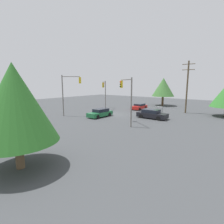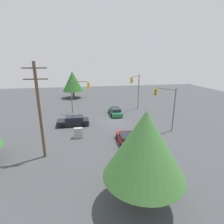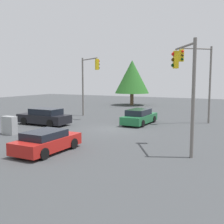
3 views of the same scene
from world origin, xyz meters
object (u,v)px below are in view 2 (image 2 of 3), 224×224
object	(u,v)px
traffic_signal_main	(136,87)
traffic_signal_cross	(78,91)
sedan_green	(115,111)
sedan_dark	(73,121)
traffic_signal_aux	(166,101)
sedan_red	(127,139)
electrical_cabinet	(78,133)

from	to	relation	value
traffic_signal_main	traffic_signal_cross	xyz separation A→B (m)	(-11.19, -0.85, -0.33)
sedan_green	traffic_signal_main	world-z (taller)	traffic_signal_main
sedan_dark	traffic_signal_main	bearing A→B (deg)	-60.53
sedan_green	traffic_signal_cross	world-z (taller)	traffic_signal_cross
sedan_green	traffic_signal_cross	xyz separation A→B (m)	(-6.53, 1.77, 3.70)
traffic_signal_main	traffic_signal_aux	distance (m)	10.50
sedan_dark	sedan_green	size ratio (longest dim) A/B	1.02
traffic_signal_cross	traffic_signal_aux	distance (m)	15.63
sedan_dark	sedan_red	xyz separation A→B (m)	(6.52, -7.31, -0.10)
traffic_signal_aux	electrical_cabinet	distance (m)	13.00
sedan_red	sedan_dark	bearing A→B (deg)	131.74
sedan_green	electrical_cabinet	xyz separation A→B (m)	(-6.66, -8.87, 0.02)
electrical_cabinet	traffic_signal_cross	bearing A→B (deg)	89.29
traffic_signal_main	traffic_signal_aux	size ratio (longest dim) A/B	1.14
sedan_red	sedan_green	world-z (taller)	sedan_green
sedan_dark	traffic_signal_cross	size ratio (longest dim) A/B	0.75
traffic_signal_aux	sedan_green	bearing A→B (deg)	4.73
sedan_dark	sedan_green	bearing A→B (deg)	-60.43
sedan_green	electrical_cabinet	distance (m)	11.10
sedan_red	traffic_signal_main	xyz separation A→B (m)	(5.55, 14.13, 4.09)
sedan_green	traffic_signal_aux	xyz separation A→B (m)	(5.82, -7.81, 3.50)
sedan_red	traffic_signal_aux	size ratio (longest dim) A/B	0.68
sedan_dark	traffic_signal_aux	size ratio (longest dim) A/B	0.78
electrical_cabinet	sedan_green	bearing A→B (deg)	53.11
sedan_red	sedan_green	bearing A→B (deg)	85.60
sedan_dark	sedan_red	distance (m)	9.80
sedan_dark	sedan_green	xyz separation A→B (m)	(7.41, 4.20, -0.05)
sedan_dark	traffic_signal_cross	xyz separation A→B (m)	(0.88, 5.97, 3.65)
traffic_signal_main	traffic_signal_cross	size ratio (longest dim) A/B	1.10
sedan_red	traffic_signal_main	size ratio (longest dim) A/B	0.59
sedan_dark	traffic_signal_cross	world-z (taller)	traffic_signal_cross
sedan_dark	electrical_cabinet	world-z (taller)	sedan_dark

